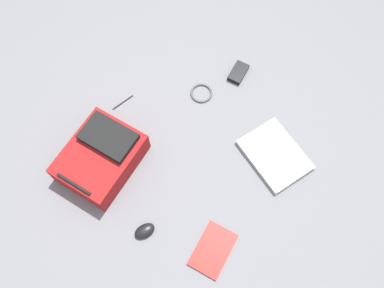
% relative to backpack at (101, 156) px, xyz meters
% --- Properties ---
extents(ground_plane, '(3.94, 3.94, 0.00)m').
position_rel_backpack_xyz_m(ground_plane, '(-0.34, -0.34, -0.08)').
color(ground_plane, slate).
extents(backpack, '(0.40, 0.47, 0.18)m').
position_rel_backpack_xyz_m(backpack, '(0.00, 0.00, 0.00)').
color(backpack, maroon).
rests_on(backpack, ground_plane).
extents(laptop, '(0.41, 0.35, 0.03)m').
position_rel_backpack_xyz_m(laptop, '(-0.67, -0.62, -0.06)').
color(laptop, '#929296').
rests_on(laptop, ground_plane).
extents(book_red, '(0.21, 0.27, 0.01)m').
position_rel_backpack_xyz_m(book_red, '(-0.74, -0.03, -0.07)').
color(book_red, silver).
rests_on(book_red, ground_plane).
extents(computer_mouse, '(0.10, 0.12, 0.04)m').
position_rel_backpack_xyz_m(computer_mouse, '(-0.42, 0.13, -0.06)').
color(computer_mouse, black).
rests_on(computer_mouse, ground_plane).
extents(cable_coil, '(0.13, 0.13, 0.01)m').
position_rel_backpack_xyz_m(cable_coil, '(-0.12, -0.66, -0.07)').
color(cable_coil, '#4C4C51').
rests_on(cable_coil, ground_plane).
extents(power_brick, '(0.11, 0.15, 0.03)m').
position_rel_backpack_xyz_m(power_brick, '(-0.20, -0.91, -0.06)').
color(power_brick, black).
rests_on(power_brick, ground_plane).
extents(pen_black, '(0.03, 0.14, 0.01)m').
position_rel_backpack_xyz_m(pen_black, '(0.18, -0.32, -0.07)').
color(pen_black, black).
rests_on(pen_black, ground_plane).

